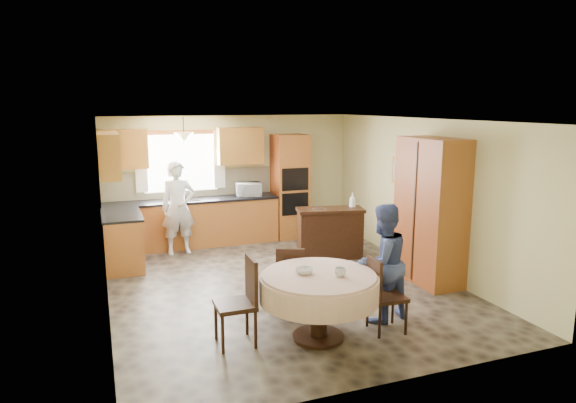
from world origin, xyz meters
The scene contains 36 objects.
floor centered at (0.00, 0.00, 0.00)m, with size 5.00×6.00×0.01m, color brown.
ceiling centered at (0.00, 0.00, 2.50)m, with size 5.00×6.00×0.01m, color white.
wall_back centered at (0.00, 3.00, 1.25)m, with size 5.00×0.02×2.50m, color #CDC483.
wall_front centered at (0.00, -3.00, 1.25)m, with size 5.00×0.02×2.50m, color #CDC483.
wall_left centered at (-2.50, 0.00, 1.25)m, with size 0.02×6.00×2.50m, color #CDC483.
wall_right centered at (2.50, 0.00, 1.25)m, with size 0.02×6.00×2.50m, color #CDC483.
window centered at (-1.00, 2.98, 1.60)m, with size 1.40×0.03×1.10m, color white.
curtain_left centered at (-1.75, 2.93, 1.65)m, with size 0.22×0.02×1.15m, color white.
curtain_right centered at (-0.25, 2.93, 1.65)m, with size 0.22×0.02×1.15m, color white.
base_cab_back centered at (-0.85, 2.70, 0.44)m, with size 3.30×0.60×0.88m, color #BB7731.
counter_back centered at (-0.85, 2.70, 0.90)m, with size 3.30×0.64×0.04m, color black.
base_cab_left centered at (-2.20, 1.80, 0.44)m, with size 0.60×1.20×0.88m, color #BB7731.
counter_left centered at (-2.20, 1.80, 0.90)m, with size 0.64×1.20×0.04m, color black.
backsplash centered at (-0.85, 2.99, 1.18)m, with size 3.30×0.02×0.55m, color beige.
wall_cab_left centered at (-2.05, 2.83, 1.91)m, with size 0.85×0.33×0.72m, color gold.
wall_cab_right centered at (0.15, 2.83, 1.91)m, with size 0.90×0.33×0.72m, color gold.
wall_cab_side centered at (-2.33, 1.80, 1.91)m, with size 0.33×1.20×0.72m, color gold.
oven_tower centered at (1.15, 2.69, 1.06)m, with size 0.66×0.62×2.12m, color #BB7731.
oven_upper centered at (1.15, 2.38, 1.25)m, with size 0.56×0.01×0.45m, color black.
oven_lower centered at (1.15, 2.38, 0.75)m, with size 0.56×0.01×0.45m, color black.
pendant centered at (-1.00, 2.50, 2.12)m, with size 0.36×0.36×0.18m, color beige.
sideboard centered at (1.31, 1.07, 0.42)m, with size 1.18×0.49×0.84m, color #341A0E.
space_heater centered at (1.46, 1.02, 0.25)m, with size 0.37×0.26×0.51m, color black.
cupboard centered at (2.22, -0.59, 1.12)m, with size 0.58×1.17×2.23m, color #BB7731.
dining_table centered at (-0.20, -1.84, 0.62)m, with size 1.39×1.39×0.79m.
chair_left centered at (-1.07, -1.64, 0.56)m, with size 0.45×0.45×1.02m.
chair_back centered at (-0.23, -0.97, 0.50)m, with size 0.50×0.50×0.90m.
chair_right centered at (0.58, -1.93, 0.51)m, with size 0.44×0.44×0.93m.
framed_picture centered at (2.47, 0.62, 1.57)m, with size 0.06×0.57×0.47m.
microwave centered at (0.26, 2.65, 1.06)m, with size 0.49×0.33×0.27m, color silver.
person_sink centered at (-1.18, 2.27, 0.86)m, with size 0.63×0.41×1.71m, color silver.
person_dining centered at (0.77, -1.63, 0.76)m, with size 0.74×0.57×1.52m, color #3D4C86.
bowl_sideboard centered at (1.10, 1.07, 0.87)m, with size 0.23×0.23×0.06m, color #B2B2B2.
bottle_sideboard centered at (1.75, 1.07, 1.00)m, with size 0.12×0.12×0.31m, color silver.
cup_table centered at (-0.01, -1.99, 0.84)m, with size 0.13×0.13×0.10m, color #B2B2B2.
bowl_table centered at (-0.35, -1.76, 0.83)m, with size 0.21×0.21×0.06m, color #B2B2B2.
Camera 1 is at (-2.52, -7.02, 2.74)m, focal length 32.00 mm.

